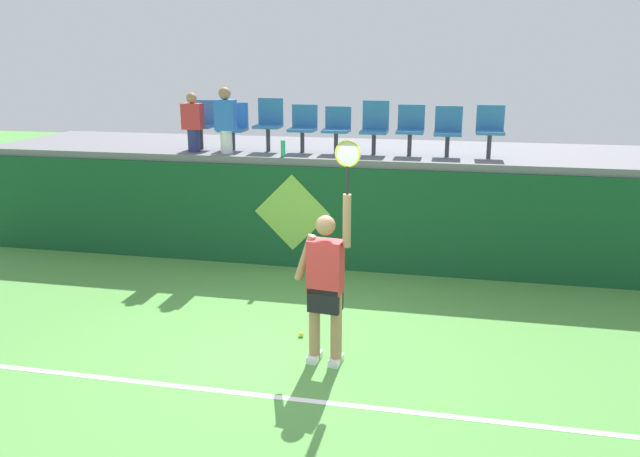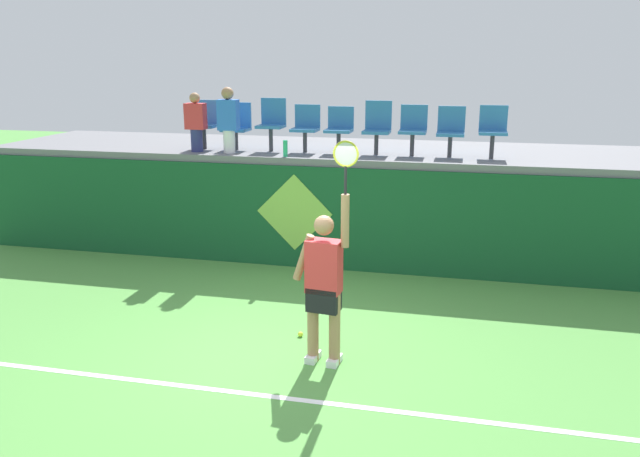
{
  "view_description": "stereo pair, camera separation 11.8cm",
  "coord_description": "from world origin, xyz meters",
  "views": [
    {
      "loc": [
        1.91,
        -6.42,
        3.39
      ],
      "look_at": [
        0.3,
        1.18,
        1.27
      ],
      "focal_mm": 35.45,
      "sensor_mm": 36.0,
      "label": 1
    },
    {
      "loc": [
        2.02,
        -6.4,
        3.39
      ],
      "look_at": [
        0.3,
        1.18,
        1.27
      ],
      "focal_mm": 35.45,
      "sensor_mm": 36.0,
      "label": 2
    }
  ],
  "objects": [
    {
      "name": "stadium_chair_5",
      "position": [
        0.61,
        4.1,
        2.29
      ],
      "size": [
        0.44,
        0.42,
        0.87
      ],
      "color": "#38383D",
      "rests_on": "spectator_platform"
    },
    {
      "name": "stadium_chair_8",
      "position": [
        2.47,
        4.09,
        2.29
      ],
      "size": [
        0.44,
        0.42,
        0.83
      ],
      "color": "#38383D",
      "rests_on": "spectator_platform"
    },
    {
      "name": "spectator_1",
      "position": [
        -1.84,
        3.68,
        2.39
      ],
      "size": [
        0.34,
        0.21,
        1.09
      ],
      "color": "white",
      "rests_on": "spectator_platform"
    },
    {
      "name": "water_bottle",
      "position": [
        -0.79,
        3.46,
        1.95
      ],
      "size": [
        0.07,
        0.07,
        0.27
      ],
      "primitive_type": "cylinder",
      "color": "#26B272",
      "rests_on": "spectator_platform"
    },
    {
      "name": "spectator_platform",
      "position": [
        0.0,
        4.72,
        1.76
      ],
      "size": [
        12.74,
        2.78,
        0.12
      ],
      "primitive_type": "cube",
      "color": "slate",
      "rests_on": "court_back_wall"
    },
    {
      "name": "stadium_chair_3",
      "position": [
        -0.61,
        4.09,
        2.26
      ],
      "size": [
        0.44,
        0.42,
        0.79
      ],
      "color": "#38383D",
      "rests_on": "spectator_platform"
    },
    {
      "name": "stadium_chair_7",
      "position": [
        1.81,
        4.09,
        2.26
      ],
      "size": [
        0.44,
        0.42,
        0.8
      ],
      "color": "#38383D",
      "rests_on": "spectator_platform"
    },
    {
      "name": "stadium_chair_0",
      "position": [
        -2.43,
        4.09,
        2.29
      ],
      "size": [
        0.44,
        0.42,
        0.84
      ],
      "color": "#38383D",
      "rests_on": "spectator_platform"
    },
    {
      "name": "ground_plane",
      "position": [
        0.0,
        0.0,
        0.0
      ],
      "size": [
        40.0,
        40.0,
        0.0
      ],
      "primitive_type": "plane",
      "color": "#519342"
    },
    {
      "name": "court_back_wall",
      "position": [
        0.0,
        3.38,
        0.85
      ],
      "size": [
        12.74,
        0.2,
        1.7
      ],
      "primitive_type": "cube",
      "color": "#144C28",
      "rests_on": "ground_plane"
    },
    {
      "name": "stadium_chair_4",
      "position": [
        -0.02,
        4.08,
        2.25
      ],
      "size": [
        0.44,
        0.42,
        0.77
      ],
      "color": "#38383D",
      "rests_on": "spectator_platform"
    },
    {
      "name": "stadium_chair_2",
      "position": [
        -1.21,
        4.09,
        2.32
      ],
      "size": [
        0.44,
        0.42,
        0.89
      ],
      "color": "#38383D",
      "rests_on": "spectator_platform"
    },
    {
      "name": "stadium_chair_6",
      "position": [
        1.21,
        4.09,
        2.28
      ],
      "size": [
        0.44,
        0.42,
        0.82
      ],
      "color": "#38383D",
      "rests_on": "spectator_platform"
    },
    {
      "name": "wall_signage_mount",
      "position": [
        -0.6,
        3.27,
        0.0
      ],
      "size": [
        1.27,
        0.01,
        1.57
      ],
      "color": "#144C28",
      "rests_on": "ground_plane"
    },
    {
      "name": "court_baseline_stripe",
      "position": [
        0.0,
        -0.82,
        0.0
      ],
      "size": [
        11.47,
        0.08,
        0.01
      ],
      "primitive_type": "cube",
      "color": "white",
      "rests_on": "ground_plane"
    },
    {
      "name": "tennis_player",
      "position": [
        0.61,
        0.05,
        0.97
      ],
      "size": [
        0.75,
        0.3,
        2.56
      ],
      "color": "white",
      "rests_on": "ground_plane"
    },
    {
      "name": "spectator_0",
      "position": [
        -2.43,
        3.68,
        2.33
      ],
      "size": [
        0.34,
        0.2,
        1.0
      ],
      "color": "navy",
      "rests_on": "spectator_platform"
    },
    {
      "name": "tennis_ball",
      "position": [
        0.17,
        0.65,
        0.03
      ],
      "size": [
        0.07,
        0.07,
        0.07
      ],
      "primitive_type": "sphere",
      "color": "#D1E533",
      "rests_on": "ground_plane"
    },
    {
      "name": "stadium_chair_1",
      "position": [
        -1.84,
        4.09,
        2.25
      ],
      "size": [
        0.44,
        0.42,
        0.81
      ],
      "color": "#38383D",
      "rests_on": "spectator_platform"
    }
  ]
}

